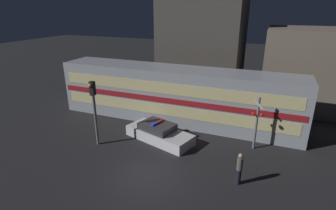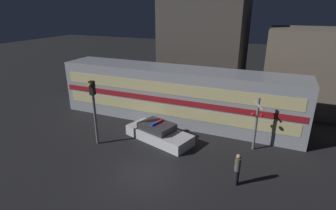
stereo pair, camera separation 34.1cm
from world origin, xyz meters
name	(u,v)px [view 1 (the left image)]	position (x,y,z in m)	size (l,w,h in m)	color
ground_plane	(148,175)	(0.00, 0.00, 0.00)	(120.00, 120.00, 0.00)	black
train	(175,95)	(-1.29, 7.80, 2.17)	(19.44, 3.17, 4.33)	#999EA5
police_car	(159,133)	(-1.08, 4.05, 0.50)	(5.19, 3.21, 1.33)	silver
pedestrian	(239,169)	(4.78, 1.10, 0.94)	(0.31, 0.31, 1.82)	black
crossing_signal_near	(257,121)	(5.21, 5.24, 1.97)	(0.73, 0.34, 3.57)	slate
traffic_light_corner	(94,107)	(-4.71, 1.90, 2.74)	(0.30, 0.46, 4.43)	slate
building_left	(203,43)	(-1.40, 16.19, 5.24)	(8.11, 6.64, 10.48)	#47423D
building_center	(326,70)	(10.15, 15.45, 3.54)	(10.45, 6.92, 7.09)	#726656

